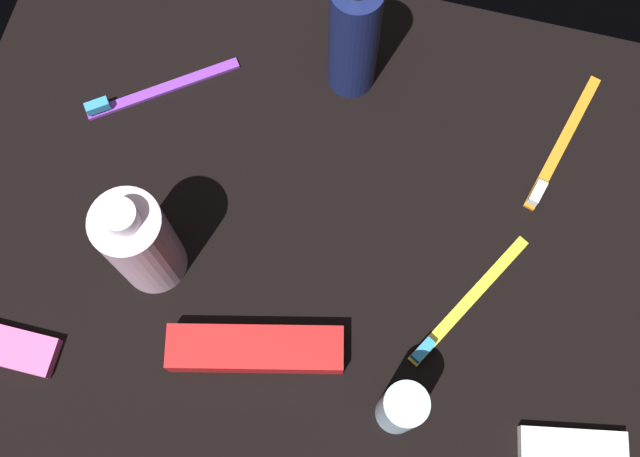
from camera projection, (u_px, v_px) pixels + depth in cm
name	position (u px, v px, depth cm)	size (l,w,h in cm)	color
ground_plane	(320.00, 239.00, 83.46)	(84.00, 64.00, 1.20)	black
lotion_bottle	(354.00, 37.00, 80.46)	(5.35, 5.35, 19.48)	#161E4F
bodywash_bottle	(141.00, 243.00, 75.00)	(6.73, 6.73, 16.38)	silver
deodorant_stick	(401.00, 409.00, 72.28)	(4.15, 4.15, 10.61)	silver
toothbrush_yellow	(463.00, 307.00, 79.97)	(9.92, 16.25, 2.10)	yellow
toothbrush_purple	(154.00, 91.00, 87.48)	(15.26, 11.57, 2.10)	purple
toothbrush_orange	(560.00, 148.00, 85.34)	(6.03, 17.65, 2.10)	orange
toothpaste_box_red	(256.00, 349.00, 77.66)	(17.60, 4.40, 3.20)	red
snack_bar_white	(573.00, 450.00, 75.53)	(10.40, 4.00, 1.50)	white
snack_bar_pink	(6.00, 347.00, 78.58)	(10.40, 4.00, 1.50)	#E55999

